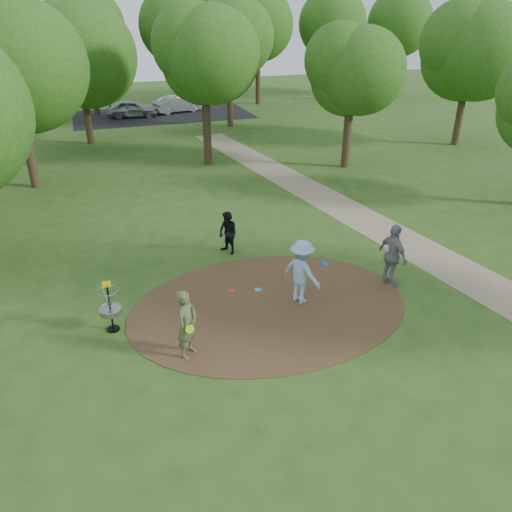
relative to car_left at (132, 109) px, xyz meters
name	(u,v)px	position (x,y,z in m)	size (l,w,h in m)	color
ground	(269,306)	(0.39, -29.63, -0.67)	(100.00, 100.00, 0.00)	#2D5119
dirt_clearing	(269,306)	(0.39, -29.63, -0.66)	(8.40, 8.40, 0.02)	#47301C
footpath	(414,247)	(6.89, -27.63, -0.66)	(2.00, 40.00, 0.01)	#8C7A5B
parking_lot	(162,114)	(2.39, 0.37, -0.66)	(14.00, 8.00, 0.01)	black
player_observer_with_disc	(187,324)	(-2.37, -31.10, 0.27)	(0.79, 0.81, 1.87)	#535E36
player_throwing_with_disc	(302,272)	(1.38, -29.66, 0.33)	(1.50, 1.49, 2.00)	#94BEDD
player_walking_with_disc	(228,233)	(0.26, -25.80, 0.11)	(0.87, 0.94, 1.56)	black
player_waiting_with_disc	(393,256)	(4.48, -29.69, 0.37)	(0.66, 1.26, 2.06)	gray
disc_ground_cyan	(258,290)	(0.37, -28.67, -0.64)	(0.22, 0.22, 0.02)	#19A9CE
disc_ground_red	(232,291)	(-0.43, -28.47, -0.64)	(0.22, 0.22, 0.02)	red
car_left	(132,109)	(0.00, 0.00, 0.00)	(1.57, 3.91, 1.33)	#929599
car_right	(177,104)	(3.74, 0.78, 0.00)	(1.40, 4.02, 1.33)	#9FA3A6
disc_golf_basket	(109,303)	(-4.11, -29.33, 0.21)	(0.63, 0.63, 1.54)	black
tree_ring	(223,81)	(1.80, -20.26, 4.49)	(36.96, 44.95, 8.66)	#332316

